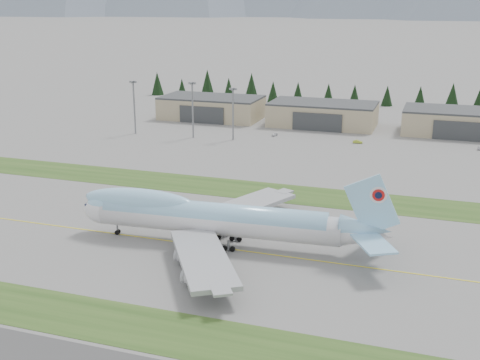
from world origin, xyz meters
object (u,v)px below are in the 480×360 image
(hangar_right, at_px, (461,122))
(service_vehicle_c, at_px, (480,150))
(hangar_left, at_px, (212,108))
(service_vehicle_b, at_px, (358,143))
(boeing_747_freighter, at_px, (214,218))
(service_vehicle_a, at_px, (275,136))
(hangar_center, at_px, (323,114))

(hangar_right, relative_size, service_vehicle_c, 11.30)
(hangar_left, xyz_separation_m, service_vehicle_b, (75.55, -31.28, -5.39))
(boeing_747_freighter, bearing_deg, hangar_right, 65.29)
(hangar_left, relative_size, service_vehicle_c, 11.30)
(boeing_747_freighter, xyz_separation_m, service_vehicle_b, (17.58, 116.99, -6.65))
(boeing_747_freighter, distance_m, service_vehicle_c, 137.45)
(boeing_747_freighter, distance_m, hangar_right, 158.86)
(service_vehicle_a, bearing_deg, service_vehicle_c, 9.15)
(hangar_center, height_order, service_vehicle_a, hangar_center)
(boeing_747_freighter, height_order, service_vehicle_a, boeing_747_freighter)
(service_vehicle_c, bearing_deg, hangar_right, 112.88)
(hangar_right, bearing_deg, hangar_center, 180.00)
(hangar_center, relative_size, service_vehicle_c, 11.30)
(hangar_left, distance_m, hangar_right, 115.00)
(hangar_right, xyz_separation_m, service_vehicle_c, (7.10, -26.88, -5.39))
(hangar_center, height_order, service_vehicle_b, hangar_center)
(boeing_747_freighter, relative_size, service_vehicle_c, 18.00)
(hangar_right, height_order, service_vehicle_b, hangar_right)
(hangar_left, relative_size, service_vehicle_b, 12.10)
(hangar_right, height_order, service_vehicle_a, hangar_right)
(service_vehicle_a, height_order, service_vehicle_b, service_vehicle_b)
(service_vehicle_c, bearing_deg, hangar_left, 175.67)
(hangar_right, xyz_separation_m, service_vehicle_a, (-75.13, -28.55, -5.39))
(boeing_747_freighter, bearing_deg, service_vehicle_a, 94.92)
(service_vehicle_a, bearing_deg, boeing_747_freighter, -73.42)
(boeing_747_freighter, bearing_deg, service_vehicle_b, 77.78)
(hangar_right, relative_size, service_vehicle_a, 12.77)
(service_vehicle_a, height_order, service_vehicle_c, service_vehicle_a)
(hangar_left, bearing_deg, service_vehicle_c, -12.41)
(hangar_center, xyz_separation_m, service_vehicle_c, (67.10, -26.88, -5.39))
(service_vehicle_a, relative_size, service_vehicle_c, 0.88)
(service_vehicle_b, bearing_deg, hangar_left, 63.15)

